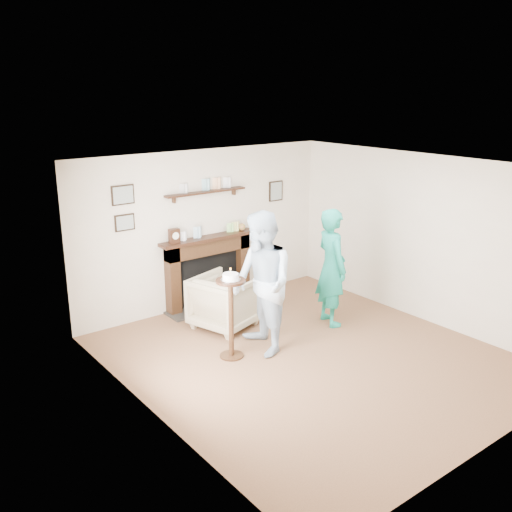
{
  "coord_description": "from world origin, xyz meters",
  "views": [
    {
      "loc": [
        -4.71,
        -4.95,
        3.42
      ],
      "look_at": [
        -0.2,
        0.9,
        1.21
      ],
      "focal_mm": 40.0,
      "sensor_mm": 36.0,
      "label": 1
    }
  ],
  "objects_px": {
    "man": "(262,351)",
    "woman": "(329,322)",
    "pedestal_table": "(231,303)",
    "armchair": "(225,326)"
  },
  "relations": [
    {
      "from": "woman",
      "to": "pedestal_table",
      "type": "xyz_separation_m",
      "value": [
        -1.82,
        -0.02,
        0.75
      ]
    },
    {
      "from": "man",
      "to": "woman",
      "type": "bearing_deg",
      "value": 109.04
    },
    {
      "from": "man",
      "to": "pedestal_table",
      "type": "height_order",
      "value": "pedestal_table"
    },
    {
      "from": "armchair",
      "to": "pedestal_table",
      "type": "distance_m",
      "value": 1.25
    },
    {
      "from": "armchair",
      "to": "man",
      "type": "relative_size",
      "value": 0.45
    },
    {
      "from": "man",
      "to": "woman",
      "type": "relative_size",
      "value": 1.09
    },
    {
      "from": "pedestal_table",
      "to": "man",
      "type": "bearing_deg",
      "value": -14.54
    },
    {
      "from": "woman",
      "to": "pedestal_table",
      "type": "bearing_deg",
      "value": 106.46
    },
    {
      "from": "armchair",
      "to": "man",
      "type": "bearing_deg",
      "value": 158.26
    },
    {
      "from": "woman",
      "to": "pedestal_table",
      "type": "height_order",
      "value": "pedestal_table"
    }
  ]
}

